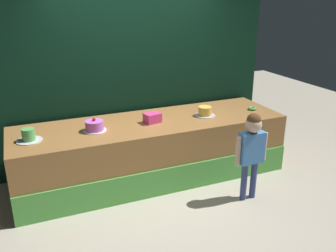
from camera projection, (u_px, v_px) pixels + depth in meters
name	position (u px, v px, depth m)	size (l,w,h in m)	color
ground_plane	(167.00, 194.00, 4.62)	(12.00, 12.00, 0.00)	#BCB29E
stage_platform	(152.00, 150.00, 4.93)	(3.60, 1.07, 0.81)	#9E6B38
curtain_backdrop	(135.00, 71.00, 5.14)	(4.03, 0.08, 2.72)	black
child_figure	(252.00, 145.00, 4.28)	(0.43, 0.20, 1.11)	#3F4C8C
pink_box	(152.00, 118.00, 4.74)	(0.21, 0.15, 0.13)	#EE408D
donut	(252.00, 109.00, 5.26)	(0.12, 0.12, 0.04)	#59B259
cake_left	(29.00, 136.00, 4.14)	(0.29, 0.29, 0.15)	silver
cake_center	(95.00, 126.00, 4.44)	(0.29, 0.29, 0.17)	white
cake_right	(205.00, 112.00, 5.00)	(0.29, 0.29, 0.13)	silver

